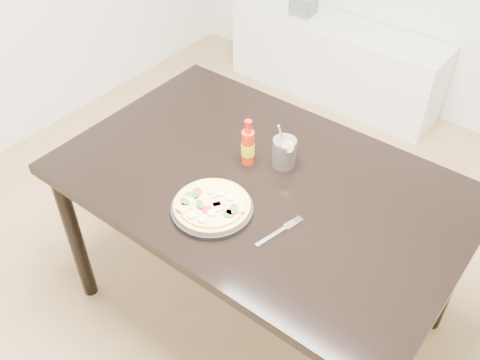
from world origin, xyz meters
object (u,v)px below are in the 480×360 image
Objects in this scene: media_console at (334,60)px; hot_sauce_bottle at (248,146)px; pizza at (212,205)px; cola_cup at (284,153)px; plate at (212,209)px; fork at (281,231)px; dining_table at (261,196)px.

hot_sauce_bottle is at bearing -71.78° from media_console.
pizza is 0.18× the size of media_console.
cola_cup reaches higher than media_console.
plate is 0.02m from pizza.
fork is 2.08m from media_console.
fork is at bearing -57.01° from cola_cup.
media_console is (-0.60, 1.90, -0.53)m from pizza.
pizza is 1.33× the size of fork.
pizza is at bearing -77.91° from hot_sauce_bottle.
plate is at bearing -72.60° from media_console.
dining_table is at bearing 81.17° from pizza.
plate reaches higher than media_console.
fork is (0.18, -0.27, -0.05)m from cola_cup.
fork is at bearing -39.90° from dining_table.
pizza is (0.00, -0.00, 0.02)m from plate.
cola_cup reaches higher than dining_table.
pizza is 2.06m from media_console.
cola_cup reaches higher than plate.
hot_sauce_bottle is (-0.06, 0.27, 0.04)m from pizza.
hot_sauce_bottle is at bearing 154.81° from dining_table.
hot_sauce_bottle is 0.13× the size of media_console.
hot_sauce_bottle reaches higher than cola_cup.
pizza is 0.24m from fork.
dining_table is at bearing -69.42° from media_console.
cola_cup is at bearing 81.30° from plate.
cola_cup is at bearing 81.38° from pizza.
pizza is 1.43× the size of cola_cup.
dining_table is 7.49× the size of fork.
media_console is at bearing 127.54° from fork.
hot_sauce_bottle is 0.13m from cola_cup.
cola_cup is (0.05, 0.33, 0.04)m from plate.
fork is at bearing 15.13° from plate.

